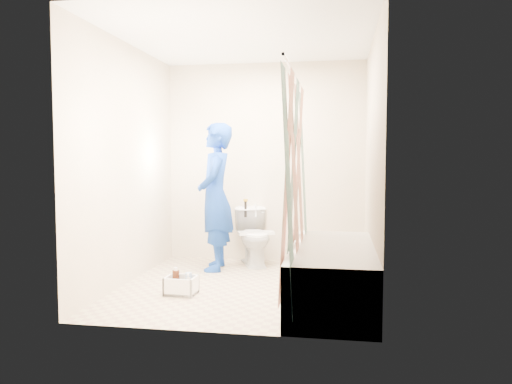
% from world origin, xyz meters
% --- Properties ---
extents(floor, '(2.60, 2.60, 0.00)m').
position_xyz_m(floor, '(0.00, 0.00, 0.00)').
color(floor, tan).
rests_on(floor, ground).
extents(ceiling, '(2.40, 2.60, 0.02)m').
position_xyz_m(ceiling, '(0.00, 0.00, 2.40)').
color(ceiling, white).
rests_on(ceiling, wall_back).
extents(wall_back, '(2.40, 0.02, 2.40)m').
position_xyz_m(wall_back, '(0.00, 1.30, 1.20)').
color(wall_back, beige).
rests_on(wall_back, ground).
extents(wall_front, '(2.40, 0.02, 2.40)m').
position_xyz_m(wall_front, '(0.00, -1.30, 1.20)').
color(wall_front, beige).
rests_on(wall_front, ground).
extents(wall_left, '(0.02, 2.60, 2.40)m').
position_xyz_m(wall_left, '(-1.20, 0.00, 1.20)').
color(wall_left, beige).
rests_on(wall_left, ground).
extents(wall_right, '(0.02, 2.60, 2.40)m').
position_xyz_m(wall_right, '(1.20, 0.00, 1.20)').
color(wall_right, beige).
rests_on(wall_right, ground).
extents(bathtub, '(0.70, 1.75, 0.50)m').
position_xyz_m(bathtub, '(0.85, -0.43, 0.27)').
color(bathtub, silver).
rests_on(bathtub, ground).
extents(curtain_rod, '(0.02, 1.90, 0.02)m').
position_xyz_m(curtain_rod, '(0.52, -0.43, 1.95)').
color(curtain_rod, silver).
rests_on(curtain_rod, wall_back).
extents(shower_curtain, '(0.06, 1.75, 1.80)m').
position_xyz_m(shower_curtain, '(0.52, -0.43, 1.02)').
color(shower_curtain, white).
rests_on(shower_curtain, curtain_rod).
extents(toilet, '(0.58, 0.75, 0.67)m').
position_xyz_m(toilet, '(-0.08, 1.01, 0.33)').
color(toilet, white).
rests_on(toilet, ground).
extents(tank_lid, '(0.45, 0.31, 0.03)m').
position_xyz_m(tank_lid, '(-0.05, 0.91, 0.39)').
color(tank_lid, white).
rests_on(tank_lid, toilet).
extents(tank_internals, '(0.16, 0.08, 0.22)m').
position_xyz_m(tank_internals, '(-0.18, 1.16, 0.66)').
color(tank_internals, black).
rests_on(tank_internals, toilet).
extents(plumber, '(0.48, 0.65, 1.65)m').
position_xyz_m(plumber, '(-0.47, 0.68, 0.82)').
color(plumber, '#0F3698').
rests_on(plumber, ground).
extents(cleaning_caddy, '(0.29, 0.24, 0.21)m').
position_xyz_m(cleaning_caddy, '(-0.52, -0.38, 0.08)').
color(cleaning_caddy, white).
rests_on(cleaning_caddy, ground).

